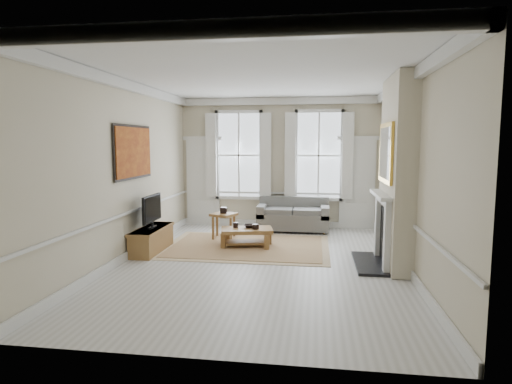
# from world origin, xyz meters

# --- Properties ---
(floor) EXTENTS (7.20, 7.20, 0.00)m
(floor) POSITION_xyz_m (0.00, 0.00, 0.00)
(floor) COLOR #B7B5AD
(floor) RESTS_ON ground
(ceiling) EXTENTS (7.20, 7.20, 0.00)m
(ceiling) POSITION_xyz_m (0.00, 0.00, 3.40)
(ceiling) COLOR white
(ceiling) RESTS_ON back_wall
(back_wall) EXTENTS (5.20, 0.00, 5.20)m
(back_wall) POSITION_xyz_m (0.00, 3.60, 1.70)
(back_wall) COLOR beige
(back_wall) RESTS_ON floor
(left_wall) EXTENTS (0.00, 7.20, 7.20)m
(left_wall) POSITION_xyz_m (-2.60, 0.00, 1.70)
(left_wall) COLOR beige
(left_wall) RESTS_ON floor
(right_wall) EXTENTS (0.00, 7.20, 7.20)m
(right_wall) POSITION_xyz_m (2.60, 0.00, 1.70)
(right_wall) COLOR beige
(right_wall) RESTS_ON floor
(window_left) EXTENTS (1.26, 0.20, 2.20)m
(window_left) POSITION_xyz_m (-1.05, 3.55, 1.90)
(window_left) COLOR #B2BCC6
(window_left) RESTS_ON back_wall
(window_right) EXTENTS (1.26, 0.20, 2.20)m
(window_right) POSITION_xyz_m (1.05, 3.55, 1.90)
(window_right) COLOR #B2BCC6
(window_right) RESTS_ON back_wall
(door_left) EXTENTS (0.90, 0.08, 2.30)m
(door_left) POSITION_xyz_m (-2.05, 3.56, 1.15)
(door_left) COLOR silver
(door_left) RESTS_ON floor
(door_right) EXTENTS (0.90, 0.08, 2.30)m
(door_right) POSITION_xyz_m (2.05, 3.56, 1.15)
(door_right) COLOR silver
(door_right) RESTS_ON floor
(painting) EXTENTS (0.05, 1.66, 1.06)m
(painting) POSITION_xyz_m (-2.56, 0.30, 2.05)
(painting) COLOR #BB6820
(painting) RESTS_ON left_wall
(chimney_breast) EXTENTS (0.35, 1.70, 3.38)m
(chimney_breast) POSITION_xyz_m (2.43, 0.20, 1.70)
(chimney_breast) COLOR beige
(chimney_breast) RESTS_ON floor
(hearth) EXTENTS (0.55, 1.50, 0.05)m
(hearth) POSITION_xyz_m (2.00, 0.20, 0.03)
(hearth) COLOR black
(hearth) RESTS_ON floor
(fireplace) EXTENTS (0.21, 1.45, 1.33)m
(fireplace) POSITION_xyz_m (2.20, 0.20, 0.73)
(fireplace) COLOR silver
(fireplace) RESTS_ON floor
(mirror) EXTENTS (0.06, 1.26, 1.06)m
(mirror) POSITION_xyz_m (2.21, 0.20, 2.05)
(mirror) COLOR gold
(mirror) RESTS_ON chimney_breast
(sofa) EXTENTS (1.79, 0.87, 0.85)m
(sofa) POSITION_xyz_m (0.43, 3.11, 0.35)
(sofa) COLOR slate
(sofa) RESTS_ON floor
(side_table) EXTENTS (0.65, 0.65, 0.60)m
(side_table) POSITION_xyz_m (-1.12, 1.91, 0.49)
(side_table) COLOR olive
(side_table) RESTS_ON floor
(rug) EXTENTS (3.50, 2.60, 0.02)m
(rug) POSITION_xyz_m (-0.46, 1.21, 0.01)
(rug) COLOR tan
(rug) RESTS_ON floor
(coffee_table) EXTENTS (1.19, 0.84, 0.41)m
(coffee_table) POSITION_xyz_m (-0.46, 1.21, 0.33)
(coffee_table) COLOR olive
(coffee_table) RESTS_ON rug
(ceramic_pot_a) EXTENTS (0.11, 0.11, 0.11)m
(ceramic_pot_a) POSITION_xyz_m (-0.71, 1.26, 0.46)
(ceramic_pot_a) COLOR black
(ceramic_pot_a) RESTS_ON coffee_table
(ceramic_pot_b) EXTENTS (0.15, 0.15, 0.10)m
(ceramic_pot_b) POSITION_xyz_m (-0.26, 1.16, 0.46)
(ceramic_pot_b) COLOR black
(ceramic_pot_b) RESTS_ON coffee_table
(bowl) EXTENTS (0.33, 0.33, 0.07)m
(bowl) POSITION_xyz_m (-0.41, 1.31, 0.44)
(bowl) COLOR black
(bowl) RESTS_ON coffee_table
(tv_stand) EXTENTS (0.45, 1.39, 0.49)m
(tv_stand) POSITION_xyz_m (-2.34, 0.56, 0.25)
(tv_stand) COLOR olive
(tv_stand) RESTS_ON floor
(tv) EXTENTS (0.08, 0.90, 0.68)m
(tv) POSITION_xyz_m (-2.32, 0.56, 0.89)
(tv) COLOR black
(tv) RESTS_ON tv_stand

